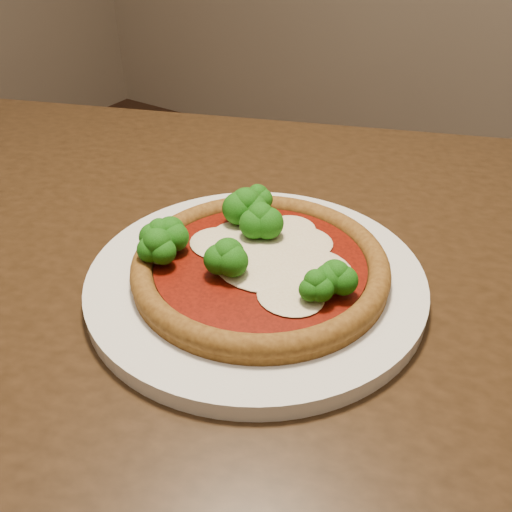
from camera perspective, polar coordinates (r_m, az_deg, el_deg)
The scene contains 3 objects.
dining_table at distance 0.71m, azimuth -0.94°, elevation -6.41°, with size 1.32×1.14×0.75m.
plate at distance 0.59m, azimuth 0.00°, elevation -2.46°, with size 0.35×0.35×0.02m, color silver.
pizza at distance 0.58m, azimuth -0.06°, elevation -0.26°, with size 0.26×0.26×0.06m.
Camera 1 is at (0.31, -0.24, 1.12)m, focal length 40.00 mm.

